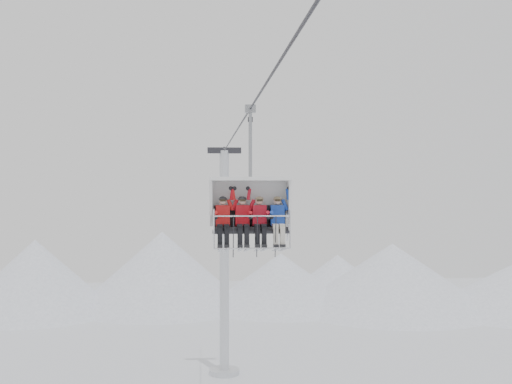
{
  "coord_description": "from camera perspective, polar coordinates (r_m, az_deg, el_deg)",
  "views": [
    {
      "loc": [
        -1.38,
        -16.03,
        11.08
      ],
      "look_at": [
        0.0,
        0.0,
        10.98
      ],
      "focal_mm": 45.0,
      "sensor_mm": 36.0,
      "label": 1
    }
  ],
  "objects": [
    {
      "name": "skier_far_left",
      "position": [
        17.75,
        -2.96,
        -2.52
      ],
      "size": [
        0.39,
        1.69,
        1.55
      ],
      "color": "red",
      "rests_on": "chairlift_carrier"
    },
    {
      "name": "skier_far_right",
      "position": [
        17.87,
        1.95,
        -2.5
      ],
      "size": [
        0.39,
        1.69,
        1.55
      ],
      "color": "#1A3FAD",
      "rests_on": "chairlift_carrier"
    },
    {
      "name": "haul_cable",
      "position": [
        16.24,
        0.0,
        8.22
      ],
      "size": [
        0.06,
        50.0,
        0.06
      ],
      "primitive_type": "cylinder",
      "rotation": [
        1.57,
        0.0,
        0.0
      ],
      "color": "#2A2A2F",
      "rests_on": "lift_tower_left"
    },
    {
      "name": "lift_tower_right",
      "position": [
        38.43,
        -2.83,
        -7.56
      ],
      "size": [
        2.0,
        1.8,
        13.48
      ],
      "color": "silver",
      "rests_on": "ground"
    },
    {
      "name": "skier_center_left",
      "position": [
        17.78,
        -1.2,
        -2.51
      ],
      "size": [
        0.39,
        1.69,
        1.55
      ],
      "color": "red",
      "rests_on": "chairlift_carrier"
    },
    {
      "name": "skier_center_right",
      "position": [
        17.81,
        0.33,
        -2.51
      ],
      "size": [
        0.39,
        1.69,
        1.55
      ],
      "color": "#B51222",
      "rests_on": "chairlift_carrier"
    },
    {
      "name": "ridgeline",
      "position": [
        58.67,
        -5.1,
        -7.7
      ],
      "size": [
        72.0,
        21.0,
        7.0
      ],
      "color": "white",
      "rests_on": "ground"
    },
    {
      "name": "chairlift_carrier",
      "position": [
        18.08,
        -0.54,
        -1.0
      ],
      "size": [
        2.26,
        1.17,
        3.98
      ],
      "color": "black",
      "rests_on": "haul_cable"
    }
  ]
}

